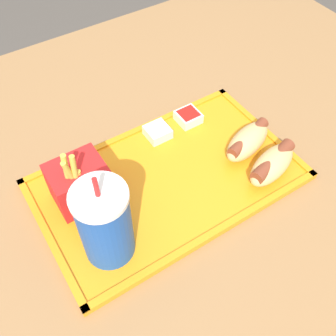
% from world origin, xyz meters
% --- Properties ---
extents(ground_plane, '(8.00, 8.00, 0.00)m').
position_xyz_m(ground_plane, '(0.00, 0.00, 0.00)').
color(ground_plane, '#4C4742').
extents(dining_table, '(1.50, 1.05, 0.73)m').
position_xyz_m(dining_table, '(0.00, 0.00, 0.37)').
color(dining_table, olive).
rests_on(dining_table, ground_plane).
extents(food_tray, '(0.47, 0.28, 0.01)m').
position_xyz_m(food_tray, '(-0.04, 0.02, 0.74)').
color(food_tray, orange).
rests_on(food_tray, dining_table).
extents(soda_cup, '(0.08, 0.08, 0.18)m').
position_xyz_m(soda_cup, '(0.11, 0.09, 0.81)').
color(soda_cup, '#194CA5').
rests_on(soda_cup, food_tray).
extents(hot_dog_far, '(0.12, 0.08, 0.05)m').
position_xyz_m(hot_dog_far, '(-0.21, 0.11, 0.77)').
color(hot_dog_far, '#DBB270').
rests_on(hot_dog_far, food_tray).
extents(hot_dog_near, '(0.13, 0.08, 0.05)m').
position_xyz_m(hot_dog_near, '(-0.21, 0.04, 0.77)').
color(hot_dog_near, '#DBB270').
rests_on(hot_dog_near, food_tray).
extents(fries_carton, '(0.09, 0.07, 0.13)m').
position_xyz_m(fries_carton, '(0.10, -0.03, 0.78)').
color(fries_carton, red).
rests_on(fries_carton, food_tray).
extents(sauce_cup_mayo, '(0.04, 0.04, 0.02)m').
position_xyz_m(sauce_cup_mayo, '(-0.08, -0.08, 0.75)').
color(sauce_cup_mayo, silver).
rests_on(sauce_cup_mayo, food_tray).
extents(sauce_cup_ketchup, '(0.04, 0.04, 0.02)m').
position_xyz_m(sauce_cup_ketchup, '(-0.16, -0.08, 0.75)').
color(sauce_cup_ketchup, silver).
rests_on(sauce_cup_ketchup, food_tray).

